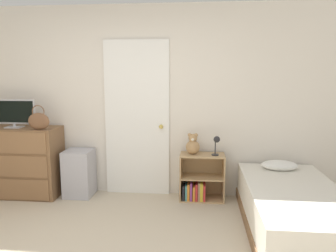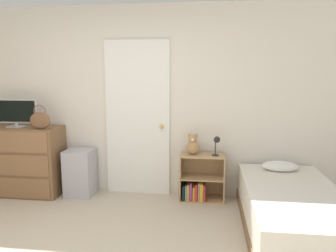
{
  "view_description": "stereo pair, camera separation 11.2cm",
  "coord_description": "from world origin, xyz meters",
  "px_view_note": "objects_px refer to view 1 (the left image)",
  "views": [
    {
      "loc": [
        0.99,
        -2.2,
        1.65
      ],
      "look_at": [
        0.58,
        1.9,
        0.99
      ],
      "focal_mm": 35.0,
      "sensor_mm": 36.0,
      "label": 1
    },
    {
      "loc": [
        1.1,
        -2.19,
        1.65
      ],
      "look_at": [
        0.58,
        1.9,
        0.99
      ],
      "focal_mm": 35.0,
      "sensor_mm": 36.0,
      "label": 2
    }
  ],
  "objects_px": {
    "tv": "(13,113)",
    "desk_lamp": "(216,142)",
    "teddy_bear": "(193,145)",
    "dresser": "(22,162)",
    "storage_bin": "(79,173)",
    "bed": "(294,210)",
    "bookshelf": "(199,182)",
    "handbag": "(39,121)"
  },
  "relations": [
    {
      "from": "storage_bin",
      "to": "desk_lamp",
      "type": "relative_size",
      "value": 2.5
    },
    {
      "from": "tv",
      "to": "bookshelf",
      "type": "xyz_separation_m",
      "value": [
        2.46,
        0.1,
        -0.9
      ]
    },
    {
      "from": "bed",
      "to": "dresser",
      "type": "bearing_deg",
      "value": 167.79
    },
    {
      "from": "dresser",
      "to": "bed",
      "type": "relative_size",
      "value": 0.52
    },
    {
      "from": "desk_lamp",
      "to": "bookshelf",
      "type": "bearing_deg",
      "value": 168.63
    },
    {
      "from": "dresser",
      "to": "teddy_bear",
      "type": "distance_m",
      "value": 2.33
    },
    {
      "from": "bookshelf",
      "to": "bed",
      "type": "xyz_separation_m",
      "value": [
        0.99,
        -0.81,
        0.0
      ]
    },
    {
      "from": "storage_bin",
      "to": "teddy_bear",
      "type": "relative_size",
      "value": 2.27
    },
    {
      "from": "storage_bin",
      "to": "bookshelf",
      "type": "bearing_deg",
      "value": 0.91
    },
    {
      "from": "tv",
      "to": "desk_lamp",
      "type": "relative_size",
      "value": 2.37
    },
    {
      "from": "tv",
      "to": "teddy_bear",
      "type": "distance_m",
      "value": 2.41
    },
    {
      "from": "handbag",
      "to": "tv",
      "type": "bearing_deg",
      "value": 162.37
    },
    {
      "from": "handbag",
      "to": "storage_bin",
      "type": "xyz_separation_m",
      "value": [
        0.42,
        0.21,
        -0.74
      ]
    },
    {
      "from": "desk_lamp",
      "to": "storage_bin",
      "type": "bearing_deg",
      "value": 179.46
    },
    {
      "from": "bookshelf",
      "to": "desk_lamp",
      "type": "relative_size",
      "value": 2.42
    },
    {
      "from": "handbag",
      "to": "teddy_bear",
      "type": "xyz_separation_m",
      "value": [
        1.96,
        0.23,
        -0.33
      ]
    },
    {
      "from": "handbag",
      "to": "teddy_bear",
      "type": "bearing_deg",
      "value": 6.68
    },
    {
      "from": "bookshelf",
      "to": "teddy_bear",
      "type": "xyz_separation_m",
      "value": [
        -0.09,
        -0.0,
        0.5
      ]
    },
    {
      "from": "tv",
      "to": "handbag",
      "type": "height_order",
      "value": "tv"
    },
    {
      "from": "tv",
      "to": "storage_bin",
      "type": "xyz_separation_m",
      "value": [
        0.84,
        0.07,
        -0.82
      ]
    },
    {
      "from": "dresser",
      "to": "bed",
      "type": "bearing_deg",
      "value": -12.21
    },
    {
      "from": "dresser",
      "to": "desk_lamp",
      "type": "bearing_deg",
      "value": 0.82
    },
    {
      "from": "bookshelf",
      "to": "desk_lamp",
      "type": "distance_m",
      "value": 0.59
    },
    {
      "from": "tv",
      "to": "desk_lamp",
      "type": "bearing_deg",
      "value": 1.22
    },
    {
      "from": "teddy_bear",
      "to": "handbag",
      "type": "bearing_deg",
      "value": -173.32
    },
    {
      "from": "handbag",
      "to": "bookshelf",
      "type": "xyz_separation_m",
      "value": [
        2.05,
        0.23,
        -0.82
      ]
    },
    {
      "from": "tv",
      "to": "bed",
      "type": "distance_m",
      "value": 3.64
    },
    {
      "from": "dresser",
      "to": "storage_bin",
      "type": "height_order",
      "value": "dresser"
    },
    {
      "from": "bookshelf",
      "to": "desk_lamp",
      "type": "height_order",
      "value": "desk_lamp"
    },
    {
      "from": "bookshelf",
      "to": "bed",
      "type": "distance_m",
      "value": 1.29
    },
    {
      "from": "teddy_bear",
      "to": "dresser",
      "type": "bearing_deg",
      "value": -178.05
    },
    {
      "from": "dresser",
      "to": "bed",
      "type": "xyz_separation_m",
      "value": [
        3.39,
        -0.73,
        -0.23
      ]
    },
    {
      "from": "bed",
      "to": "bookshelf",
      "type": "bearing_deg",
      "value": 140.65
    },
    {
      "from": "teddy_bear",
      "to": "desk_lamp",
      "type": "height_order",
      "value": "teddy_bear"
    },
    {
      "from": "tv",
      "to": "storage_bin",
      "type": "height_order",
      "value": "tv"
    },
    {
      "from": "bookshelf",
      "to": "teddy_bear",
      "type": "distance_m",
      "value": 0.5
    },
    {
      "from": "dresser",
      "to": "teddy_bear",
      "type": "height_order",
      "value": "dresser"
    },
    {
      "from": "teddy_bear",
      "to": "desk_lamp",
      "type": "relative_size",
      "value": 1.1
    },
    {
      "from": "storage_bin",
      "to": "bookshelf",
      "type": "relative_size",
      "value": 1.03
    },
    {
      "from": "tv",
      "to": "storage_bin",
      "type": "relative_size",
      "value": 0.95
    },
    {
      "from": "teddy_bear",
      "to": "bed",
      "type": "relative_size",
      "value": 0.14
    },
    {
      "from": "bed",
      "to": "tv",
      "type": "bearing_deg",
      "value": 168.31
    }
  ]
}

